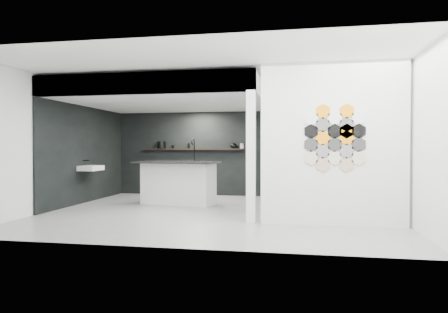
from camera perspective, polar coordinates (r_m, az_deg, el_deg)
floor at (r=8.32m, az=-1.05°, el=-8.02°), size 7.00×6.00×0.01m
partition_panel at (r=7.08m, az=15.26°, el=1.75°), size 2.45×0.15×2.80m
bay_clad_back at (r=11.40m, az=-4.57°, el=0.42°), size 4.40×0.04×2.35m
bay_clad_left at (r=10.37m, az=-19.08°, el=0.29°), size 0.04×4.00×2.35m
bulkhead at (r=9.58m, az=-7.61°, el=8.51°), size 4.40×4.00×0.40m
corner_column at (r=7.10m, az=3.88°, el=-0.03°), size 0.16×0.16×2.35m
fascia_beam at (r=7.80m, az=-11.98°, el=10.20°), size 4.40×0.16×0.40m
wall_basin at (r=10.10m, az=-18.48°, el=-1.58°), size 0.40×0.60×0.12m
display_shelf at (r=11.27m, az=-4.21°, el=1.05°), size 3.00×0.15×0.04m
kitchen_island at (r=9.51m, az=-6.55°, el=-3.66°), size 2.05×1.19×1.55m
stockpot at (r=11.55m, az=-8.92°, el=1.63°), size 0.27×0.27×0.20m
kettle at (r=11.05m, az=1.37°, el=1.56°), size 0.24×0.24×0.16m
glass_bowl at (r=11.01m, az=2.61°, el=1.37°), size 0.15×0.15×0.09m
glass_vase at (r=11.01m, az=2.61°, el=1.51°), size 0.12×0.12×0.14m
bottle_dark at (r=11.31m, az=-5.07°, el=1.52°), size 0.07×0.07×0.15m
utensil_cup at (r=11.45m, az=-7.32°, el=1.36°), size 0.08×0.08×0.09m
hex_tile_cluster at (r=7.00m, az=15.60°, el=2.62°), size 1.04×0.02×1.16m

